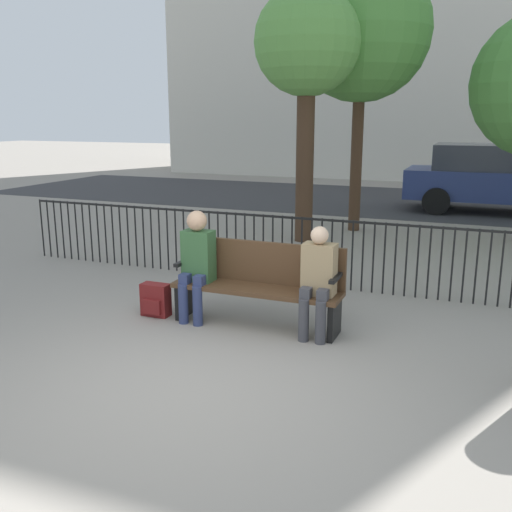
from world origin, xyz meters
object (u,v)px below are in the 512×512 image
at_px(backpack, 155,300).
at_px(seated_person_1, 318,277).
at_px(seated_person_0, 197,259).
at_px(tree_0, 307,47).
at_px(park_bench, 259,281).
at_px(tree_2, 362,32).
at_px(parked_car_0, 494,178).

bearing_deg(backpack, seated_person_1, 2.14).
relative_size(seated_person_0, tree_0, 0.28).
distance_m(park_bench, seated_person_1, 0.74).
bearing_deg(tree_2, backpack, -99.59).
xyz_separation_m(seated_person_1, tree_0, (-1.56, 4.54, 2.78)).
bearing_deg(seated_person_0, backpack, -171.63).
bearing_deg(parked_car_0, tree_0, -124.04).
bearing_deg(park_bench, seated_person_1, -10.52).
bearing_deg(seated_person_1, tree_0, 108.91).
height_order(seated_person_0, tree_0, tree_0).
relative_size(backpack, tree_0, 0.09).
height_order(seated_person_1, tree_2, tree_2).
relative_size(park_bench, tree_0, 0.42).
relative_size(backpack, parked_car_0, 0.09).
bearing_deg(seated_person_0, parked_car_0, 71.64).
xyz_separation_m(backpack, tree_0, (0.37, 4.61, 3.25)).
height_order(seated_person_0, backpack, seated_person_0).
bearing_deg(backpack, tree_0, 85.46).
height_order(backpack, tree_0, tree_0).
xyz_separation_m(seated_person_0, seated_person_1, (1.41, -0.00, -0.05)).
bearing_deg(park_bench, parked_car_0, 75.39).
bearing_deg(seated_person_0, tree_0, 91.89).
distance_m(seated_person_0, parked_car_0, 9.85).
bearing_deg(backpack, parked_car_0, 69.00).
distance_m(seated_person_1, tree_0, 5.55).
distance_m(seated_person_1, backpack, 1.98).
height_order(park_bench, tree_2, tree_2).
bearing_deg(tree_2, tree_0, -115.06).
bearing_deg(park_bench, seated_person_0, -169.67).
xyz_separation_m(park_bench, seated_person_1, (0.71, -0.13, 0.16)).
bearing_deg(backpack, park_bench, 9.50).
distance_m(park_bench, backpack, 1.27).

